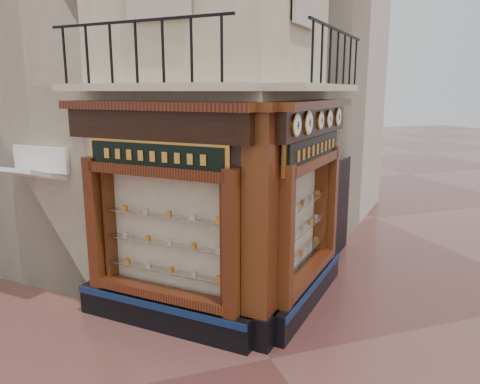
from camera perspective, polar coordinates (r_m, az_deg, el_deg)
name	(u,v)px	position (r m, az deg, el deg)	size (l,w,h in m)	color
ground	(270,359)	(7.86, 3.73, -19.63)	(80.00, 80.00, 0.00)	#502925
main_building	(179,15)	(12.70, -7.46, 20.56)	(8.00, 8.00, 12.00)	beige
neighbour_left	(76,42)	(14.82, -19.33, 16.85)	(8.00, 8.00, 11.00)	beige
neighbour_right	(239,47)	(15.68, -0.08, 17.22)	(8.00, 8.00, 11.00)	beige
shopfront_left	(160,221)	(8.09, -9.72, -3.47)	(2.86, 2.86, 3.98)	black
shopfront_right	(308,207)	(8.96, 8.30, -1.88)	(2.86, 2.86, 3.98)	black
corner_pilaster	(260,232)	(7.46, 2.44, -4.89)	(0.85, 0.85, 3.98)	black
balcony	(240,86)	(8.06, -0.05, 12.76)	(5.94, 2.97, 1.03)	beige
clock_a	(296,125)	(7.36, 6.86, 8.07)	(0.29, 0.29, 0.36)	#AB8B39
clock_b	(308,123)	(7.93, 8.29, 8.33)	(0.32, 0.32, 0.40)	#AB8B39
clock_c	(320,121)	(8.60, 9.73, 8.58)	(0.27, 0.27, 0.33)	#AB8B39
clock_d	(329,119)	(9.17, 10.79, 8.76)	(0.27, 0.27, 0.34)	#AB8B39
clock_e	(338,117)	(9.82, 11.82, 8.94)	(0.30, 0.30, 0.37)	#AB8B39
awning	(35,301)	(10.50, -23.67, -12.10)	(1.43, 0.86, 0.08)	silver
signboard_left	(155,156)	(7.80, -10.34, 4.35)	(2.00, 2.00, 0.53)	gold
signboard_right	(314,149)	(8.73, 9.02, 5.23)	(2.25, 2.25, 0.60)	gold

